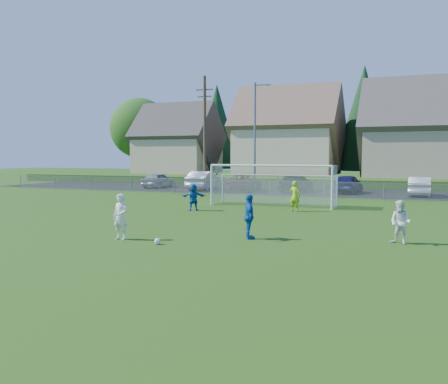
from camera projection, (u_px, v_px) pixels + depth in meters
The scene contains 21 objects.
ground at pixel (122, 259), 13.85m from camera, with size 160.00×160.00×0.00m, color #193D0C.
asphalt_lot at pixel (312, 192), 39.28m from camera, with size 60.00×60.00×0.00m, color black.
grass_embankment at pixel (327, 182), 46.18m from camera, with size 70.00×6.00×0.80m, color #1E420F.
soccer_ball at pixel (158, 241), 16.15m from camera, with size 0.22×0.22×0.22m, color white.
player_white_a at pixel (121, 217), 17.03m from camera, with size 0.60×0.40×1.66m, color white.
player_white_b at pixel (400, 222), 16.18m from camera, with size 0.73×0.57×1.50m, color white.
player_blue_a at pixel (249, 217), 17.16m from camera, with size 0.96×0.40×1.64m, color #1255AA.
player_blue_b at pixel (193, 197), 26.01m from camera, with size 1.37×0.44×1.48m, color #1255AA.
goalkeeper at pixel (295, 196), 25.60m from camera, with size 0.61×0.40×1.67m, color #A1D118.
car_a at pixel (158, 180), 44.42m from camera, with size 1.67×4.15×1.41m, color #95989C.
car_b at pixel (204, 180), 41.73m from camera, with size 1.73×4.97×1.64m, color silver.
car_c at pixel (244, 183), 40.21m from camera, with size 2.31×5.00×1.39m, color #620B14.
car_d at pixel (296, 183), 39.21m from camera, with size 1.98×4.87×1.41m, color black.
car_e at pixel (348, 184), 37.98m from camera, with size 1.77×4.39×1.50m, color #171449.
car_f at pixel (419, 186), 35.33m from camera, with size 1.52×4.35×1.43m, color white.
soccer_goal at pixel (274, 179), 28.56m from camera, with size 7.42×1.90×2.50m.
chainlink_fence at pixel (296, 189), 34.14m from camera, with size 52.06×0.06×1.20m.
streetlight at pixel (255, 133), 39.17m from camera, with size 1.38×0.18×9.00m.
utility_pole at pixel (205, 131), 41.96m from camera, with size 1.60×0.26×10.00m.
houses_row at pixel (358, 116), 51.81m from camera, with size 53.90×11.45×13.27m.
tree_row at pixel (356, 124), 57.99m from camera, with size 65.98×12.36×13.80m.
Camera 1 is at (7.88, -11.55, 3.04)m, focal length 38.00 mm.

